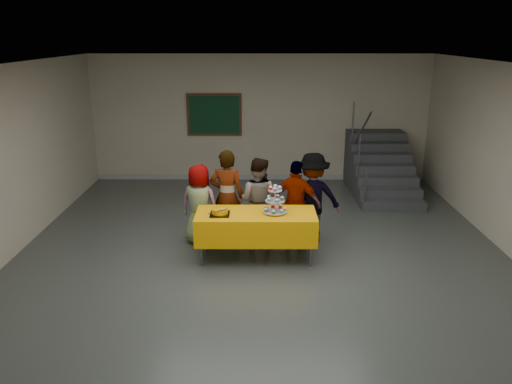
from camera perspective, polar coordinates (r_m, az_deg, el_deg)
room_shell at (r=6.99m, az=0.73°, el=6.85°), size 10.00×10.04×3.02m
bake_table at (r=7.86m, az=-0.00°, el=-3.88°), size 1.88×0.78×0.77m
cupcake_stand at (r=7.74m, az=2.18°, el=-1.20°), size 0.38×0.38×0.44m
bear_cake at (r=7.71m, az=-4.15°, el=-2.18°), size 0.32×0.36×0.12m
schoolchild_a at (r=8.47m, az=-6.47°, el=-1.41°), size 0.78×0.64×1.38m
schoolchild_b at (r=8.47m, az=-3.33°, el=-0.49°), size 0.63×0.45×1.61m
schoolchild_c at (r=8.50m, az=0.20°, el=-0.90°), size 0.85×0.75×1.47m
schoolchild_d at (r=8.39m, az=4.63°, el=-1.27°), size 0.92×0.66×1.45m
schoolchild_e at (r=8.53m, az=6.43°, el=-0.64°), size 1.08×0.72×1.55m
staircase at (r=11.70m, az=13.85°, el=2.54°), size 1.30×2.40×2.04m
noticeboard at (r=12.00m, az=-4.79°, el=8.79°), size 1.30×0.05×1.00m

